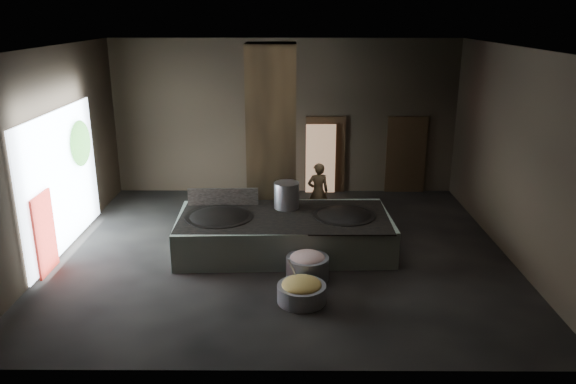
{
  "coord_description": "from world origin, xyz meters",
  "views": [
    {
      "loc": [
        0.18,
        -11.77,
        5.19
      ],
      "look_at": [
        0.11,
        0.48,
        1.25
      ],
      "focal_mm": 35.0,
      "sensor_mm": 36.0,
      "label": 1
    }
  ],
  "objects_px": {
    "wok_left": "(219,220)",
    "stock_pot": "(286,196)",
    "wok_right": "(344,219)",
    "meat_basin": "(307,268)",
    "cook": "(318,192)",
    "veg_basin": "(302,293)",
    "hearth_platform": "(284,233)"
  },
  "relations": [
    {
      "from": "cook",
      "to": "meat_basin",
      "type": "height_order",
      "value": "cook"
    },
    {
      "from": "wok_right",
      "to": "meat_basin",
      "type": "relative_size",
      "value": 1.61
    },
    {
      "from": "wok_left",
      "to": "meat_basin",
      "type": "xyz_separation_m",
      "value": [
        1.94,
        -1.4,
        -0.51
      ]
    },
    {
      "from": "veg_basin",
      "to": "meat_basin",
      "type": "bearing_deg",
      "value": 81.89
    },
    {
      "from": "stock_pot",
      "to": "meat_basin",
      "type": "bearing_deg",
      "value": -77.55
    },
    {
      "from": "cook",
      "to": "veg_basin",
      "type": "bearing_deg",
      "value": 72.0
    },
    {
      "from": "hearth_platform",
      "to": "meat_basin",
      "type": "xyz_separation_m",
      "value": [
        0.49,
        -1.45,
        -0.18
      ]
    },
    {
      "from": "hearth_platform",
      "to": "wok_right",
      "type": "height_order",
      "value": "wok_right"
    },
    {
      "from": "wok_left",
      "to": "stock_pot",
      "type": "distance_m",
      "value": 1.66
    },
    {
      "from": "meat_basin",
      "to": "hearth_platform",
      "type": "bearing_deg",
      "value": 108.73
    },
    {
      "from": "hearth_platform",
      "to": "cook",
      "type": "distance_m",
      "value": 2.16
    },
    {
      "from": "wok_right",
      "to": "cook",
      "type": "height_order",
      "value": "cook"
    },
    {
      "from": "wok_left",
      "to": "meat_basin",
      "type": "height_order",
      "value": "wok_left"
    },
    {
      "from": "wok_left",
      "to": "wok_right",
      "type": "relative_size",
      "value": 1.07
    },
    {
      "from": "wok_right",
      "to": "meat_basin",
      "type": "xyz_separation_m",
      "value": [
        -0.86,
        -1.5,
        -0.51
      ]
    },
    {
      "from": "stock_pot",
      "to": "cook",
      "type": "height_order",
      "value": "cook"
    },
    {
      "from": "wok_left",
      "to": "stock_pot",
      "type": "xyz_separation_m",
      "value": [
        1.5,
        0.6,
        0.38
      ]
    },
    {
      "from": "stock_pot",
      "to": "meat_basin",
      "type": "distance_m",
      "value": 2.23
    },
    {
      "from": "hearth_platform",
      "to": "stock_pot",
      "type": "relative_size",
      "value": 7.67
    },
    {
      "from": "cook",
      "to": "veg_basin",
      "type": "xyz_separation_m",
      "value": [
        -0.5,
        -4.35,
        -0.6
      ]
    },
    {
      "from": "wok_left",
      "to": "cook",
      "type": "relative_size",
      "value": 0.98
    },
    {
      "from": "stock_pot",
      "to": "meat_basin",
      "type": "height_order",
      "value": "stock_pot"
    },
    {
      "from": "wok_right",
      "to": "wok_left",
      "type": "bearing_deg",
      "value": -177.95
    },
    {
      "from": "wok_left",
      "to": "veg_basin",
      "type": "xyz_separation_m",
      "value": [
        1.81,
        -2.35,
        -0.58
      ]
    },
    {
      "from": "wok_left",
      "to": "wok_right",
      "type": "height_order",
      "value": "wok_left"
    },
    {
      "from": "wok_right",
      "to": "cook",
      "type": "xyz_separation_m",
      "value": [
        -0.5,
        1.91,
        0.02
      ]
    },
    {
      "from": "wok_right",
      "to": "cook",
      "type": "distance_m",
      "value": 1.97
    },
    {
      "from": "meat_basin",
      "to": "cook",
      "type": "bearing_deg",
      "value": 83.94
    },
    {
      "from": "wok_left",
      "to": "wok_right",
      "type": "bearing_deg",
      "value": 2.05
    },
    {
      "from": "wok_left",
      "to": "meat_basin",
      "type": "distance_m",
      "value": 2.45
    },
    {
      "from": "hearth_platform",
      "to": "wok_left",
      "type": "xyz_separation_m",
      "value": [
        -1.45,
        -0.05,
        0.34
      ]
    },
    {
      "from": "hearth_platform",
      "to": "meat_basin",
      "type": "distance_m",
      "value": 1.54
    }
  ]
}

